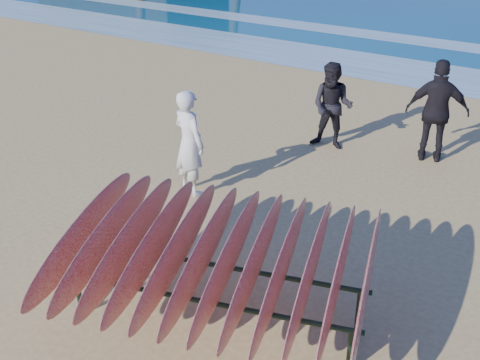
{
  "coord_description": "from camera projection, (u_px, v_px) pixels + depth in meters",
  "views": [
    {
      "loc": [
        3.78,
        -4.85,
        4.29
      ],
      "look_at": [
        0.0,
        0.8,
        0.95
      ],
      "focal_mm": 45.0,
      "sensor_mm": 36.0,
      "label": 1
    }
  ],
  "objects": [
    {
      "name": "ground",
      "position": [
        204.0,
        273.0,
        7.4
      ],
      "size": [
        120.0,
        120.0,
        0.0
      ],
      "primitive_type": "plane",
      "color": "tan",
      "rests_on": "ground"
    },
    {
      "name": "foam_near",
      "position": [
        447.0,
        78.0,
        14.85
      ],
      "size": [
        160.0,
        160.0,
        0.0
      ],
      "primitive_type": "plane",
      "color": "white",
      "rests_on": "ground"
    },
    {
      "name": "surfboard_rack",
      "position": [
        215.0,
        258.0,
        6.22
      ],
      "size": [
        3.73,
        3.24,
        1.26
      ],
      "rotation": [
        0.0,
        0.0,
        0.29
      ],
      "color": "black",
      "rests_on": "ground"
    },
    {
      "name": "person_white",
      "position": [
        189.0,
        143.0,
        8.99
      ],
      "size": [
        0.68,
        0.54,
        1.64
      ],
      "primitive_type": "imported",
      "rotation": [
        0.0,
        0.0,
        2.86
      ],
      "color": "silver",
      "rests_on": "ground"
    },
    {
      "name": "person_dark_a",
      "position": [
        332.0,
        106.0,
        10.62
      ],
      "size": [
        0.84,
        0.7,
        1.56
      ],
      "primitive_type": "imported",
      "rotation": [
        0.0,
        0.0,
        0.15
      ],
      "color": "black",
      "rests_on": "ground"
    },
    {
      "name": "person_dark_b",
      "position": [
        437.0,
        111.0,
        10.07
      ],
      "size": [
        1.12,
        0.73,
        1.76
      ],
      "primitive_type": "imported",
      "rotation": [
        0.0,
        0.0,
        3.45
      ],
      "color": "black",
      "rests_on": "ground"
    }
  ]
}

